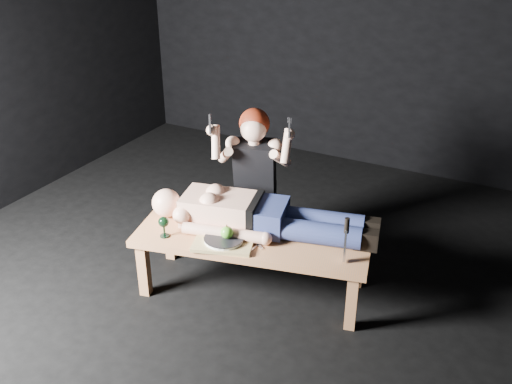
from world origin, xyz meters
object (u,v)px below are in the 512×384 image
(serving_tray, at_px, (224,242))
(kneeling_woman, at_px, (256,178))
(table, at_px, (253,262))
(lying_man, at_px, (263,212))
(goblet, at_px, (164,227))
(carving_knife, at_px, (346,240))

(serving_tray, bearing_deg, kneeling_woman, 100.03)
(table, height_order, lying_man, lying_man)
(lying_man, xyz_separation_m, serving_tray, (-0.14, -0.29, -0.12))
(lying_man, relative_size, goblet, 10.55)
(serving_tray, distance_m, goblet, 0.42)
(table, bearing_deg, serving_tray, -134.30)
(kneeling_woman, xyz_separation_m, goblet, (-0.28, -0.80, -0.08))
(lying_man, bearing_deg, kneeling_woman, 109.99)
(carving_knife, bearing_deg, lying_man, 155.66)
(lying_man, height_order, goblet, lying_man)
(lying_man, relative_size, carving_knife, 4.98)
(table, height_order, kneeling_woman, kneeling_woman)
(kneeling_woman, height_order, serving_tray, kneeling_woman)
(lying_man, distance_m, serving_tray, 0.34)
(lying_man, bearing_deg, goblet, -156.59)
(table, bearing_deg, goblet, -163.11)
(kneeling_woman, relative_size, serving_tray, 3.14)
(kneeling_woman, relative_size, goblet, 8.23)
(table, bearing_deg, kneeling_woman, 102.08)
(lying_man, bearing_deg, carving_knife, -24.34)
(lying_man, relative_size, kneeling_woman, 1.28)
(serving_tray, relative_size, goblet, 2.62)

